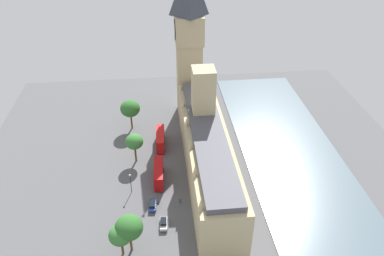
% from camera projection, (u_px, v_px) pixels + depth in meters
% --- Properties ---
extents(ground_plane, '(128.95, 128.95, 0.00)m').
position_uv_depth(ground_plane, '(200.00, 175.00, 107.50)').
color(ground_plane, '#565659').
extents(river_thames, '(29.19, 116.05, 0.25)m').
position_uv_depth(river_thames, '(298.00, 168.00, 109.91)').
color(river_thames, slate).
rests_on(river_thames, ground).
extents(parliament_building, '(11.44, 58.95, 28.05)m').
position_uv_depth(parliament_building, '(207.00, 150.00, 104.09)').
color(parliament_building, tan).
rests_on(parliament_building, ground).
extents(clock_tower, '(9.21, 9.21, 52.78)m').
position_uv_depth(clock_tower, '(189.00, 40.00, 121.20)').
color(clock_tower, tan).
rests_on(clock_tower, ground).
extents(double_decker_bus_by_river_gate, '(2.93, 10.58, 4.75)m').
position_uv_depth(double_decker_bus_by_river_gate, '(160.00, 139.00, 117.81)').
color(double_decker_bus_by_river_gate, red).
rests_on(double_decker_bus_by_river_gate, ground).
extents(double_decker_bus_trailing, '(2.94, 10.58, 4.75)m').
position_uv_depth(double_decker_bus_trailing, '(159.00, 173.00, 104.18)').
color(double_decker_bus_trailing, '#B20C0F').
rests_on(double_decker_bus_trailing, ground).
extents(car_blue_opposite_hall, '(2.07, 4.36, 1.74)m').
position_uv_depth(car_blue_opposite_hall, '(153.00, 205.00, 96.40)').
color(car_blue_opposite_hall, navy).
rests_on(car_blue_opposite_hall, ground).
extents(car_silver_midblock, '(1.99, 4.07, 1.74)m').
position_uv_depth(car_silver_midblock, '(164.00, 223.00, 91.30)').
color(car_silver_midblock, '#B7B7BC').
rests_on(car_silver_midblock, ground).
extents(pedestrian_under_trees, '(0.63, 0.53, 1.66)m').
position_uv_depth(pedestrian_under_trees, '(180.00, 201.00, 97.92)').
color(pedestrian_under_trees, '#336B60').
rests_on(pedestrian_under_trees, ground).
extents(plane_tree_corner, '(6.24, 6.24, 10.04)m').
position_uv_depth(plane_tree_corner, '(129.00, 228.00, 81.83)').
color(plane_tree_corner, brown).
rests_on(plane_tree_corner, ground).
extents(plane_tree_far_end, '(6.43, 6.43, 10.52)m').
position_uv_depth(plane_tree_far_end, '(130.00, 109.00, 123.25)').
color(plane_tree_far_end, brown).
rests_on(plane_tree_far_end, ground).
extents(plane_tree_leading, '(5.24, 5.24, 9.36)m').
position_uv_depth(plane_tree_leading, '(134.00, 142.00, 108.90)').
color(plane_tree_leading, brown).
rests_on(plane_tree_leading, ground).
extents(plane_tree_near_tower, '(5.19, 5.19, 8.41)m').
position_uv_depth(plane_tree_near_tower, '(120.00, 235.00, 81.62)').
color(plane_tree_near_tower, brown).
rests_on(plane_tree_near_tower, ground).
extents(street_lamp_kerbside, '(0.56, 0.56, 6.16)m').
position_uv_depth(street_lamp_kerbside, '(130.00, 180.00, 99.31)').
color(street_lamp_kerbside, black).
rests_on(street_lamp_kerbside, ground).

